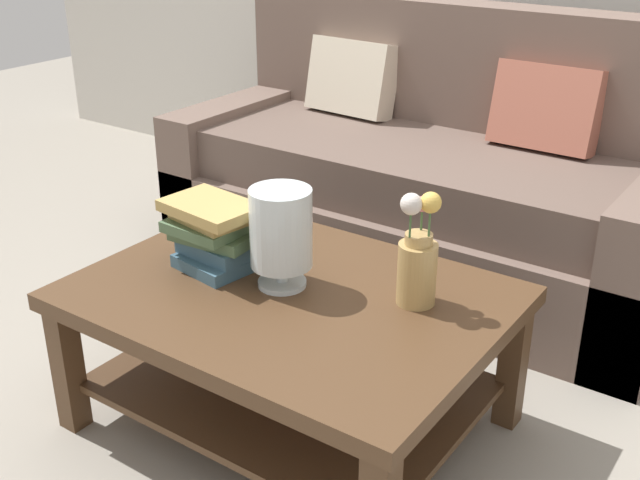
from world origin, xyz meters
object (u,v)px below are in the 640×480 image
at_px(glass_hurricane_vase, 281,231).
at_px(flower_pitcher, 418,260).
at_px(coffee_table, 292,330).
at_px(book_stack_main, 215,232).
at_px(couch, 427,184).

relative_size(glass_hurricane_vase, flower_pitcher, 0.89).
distance_m(coffee_table, glass_hurricane_vase, 0.30).
height_order(book_stack_main, flower_pitcher, flower_pitcher).
bearing_deg(book_stack_main, glass_hurricane_vase, 3.79).
distance_m(couch, flower_pitcher, 1.21).
height_order(couch, flower_pitcher, couch).
bearing_deg(couch, glass_hurricane_vase, -82.12).
bearing_deg(flower_pitcher, couch, 116.18).
xyz_separation_m(glass_hurricane_vase, flower_pitcher, (0.36, 0.13, -0.04)).
bearing_deg(glass_hurricane_vase, couch, 97.88).
xyz_separation_m(coffee_table, book_stack_main, (-0.28, -0.00, 0.24)).
height_order(glass_hurricane_vase, flower_pitcher, flower_pitcher).
xyz_separation_m(couch, flower_pitcher, (0.53, -1.07, 0.22)).
distance_m(couch, coffee_table, 1.23).
distance_m(couch, book_stack_main, 1.23).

